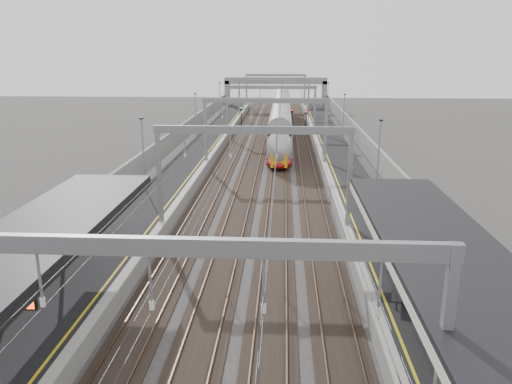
# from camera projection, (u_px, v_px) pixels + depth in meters

# --- Properties ---
(platform_left) EXTENTS (4.00, 120.00, 1.00)m
(platform_left) POSITION_uv_depth(u_px,v_px,m) (196.00, 159.00, 56.43)
(platform_left) COLOR black
(platform_left) RESTS_ON ground
(platform_right) EXTENTS (4.00, 120.00, 1.00)m
(platform_right) POSITION_uv_depth(u_px,v_px,m) (338.00, 161.00, 55.56)
(platform_right) COLOR black
(platform_right) RESTS_ON ground
(tracks) EXTENTS (11.40, 140.00, 0.20)m
(tracks) POSITION_uv_depth(u_px,v_px,m) (266.00, 164.00, 56.12)
(tracks) COLOR black
(tracks) RESTS_ON ground
(overhead_line) EXTENTS (13.00, 140.00, 6.60)m
(overhead_line) POSITION_uv_depth(u_px,v_px,m) (268.00, 103.00, 60.82)
(overhead_line) COLOR gray
(overhead_line) RESTS_ON platform_left
(canopy_right) EXTENTS (4.40, 30.00, 4.24)m
(canopy_right) POSITION_uv_depth(u_px,v_px,m) (498.00, 315.00, 13.94)
(canopy_right) COLOR black
(canopy_right) RESTS_ON platform_right
(overbridge) EXTENTS (22.00, 2.20, 6.90)m
(overbridge) POSITION_uv_depth(u_px,v_px,m) (276.00, 85.00, 107.55)
(overbridge) COLOR slate
(overbridge) RESTS_ON ground
(wall_left) EXTENTS (0.30, 120.00, 3.20)m
(wall_left) POSITION_uv_depth(u_px,v_px,m) (167.00, 149.00, 56.31)
(wall_left) COLOR slate
(wall_left) RESTS_ON ground
(wall_right) EXTENTS (0.30, 120.00, 3.20)m
(wall_right) POSITION_uv_depth(u_px,v_px,m) (367.00, 151.00, 55.09)
(wall_right) COLOR slate
(wall_right) RESTS_ON ground
(train) EXTENTS (2.77, 50.56, 4.39)m
(train) POSITION_uv_depth(u_px,v_px,m) (281.00, 122.00, 74.03)
(train) COLOR #9C0E0E
(train) RESTS_ON ground
(bench) EXTENTS (0.93, 1.96, 0.98)m
(bench) POSITION_uv_depth(u_px,v_px,m) (400.00, 291.00, 22.93)
(bench) COLOR black
(bench) RESTS_ON platform_right
(signal_green) EXTENTS (0.32, 0.32, 3.48)m
(signal_green) POSITION_uv_depth(u_px,v_px,m) (241.00, 113.00, 83.01)
(signal_green) COLOR black
(signal_green) RESTS_ON ground
(signal_red_near) EXTENTS (0.32, 0.32, 3.48)m
(signal_red_near) POSITION_uv_depth(u_px,v_px,m) (292.00, 115.00, 79.86)
(signal_red_near) COLOR black
(signal_red_near) RESTS_ON ground
(signal_red_far) EXTENTS (0.32, 0.32, 3.48)m
(signal_red_far) POSITION_uv_depth(u_px,v_px,m) (306.00, 117.00, 77.62)
(signal_red_far) COLOR black
(signal_red_far) RESTS_ON ground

